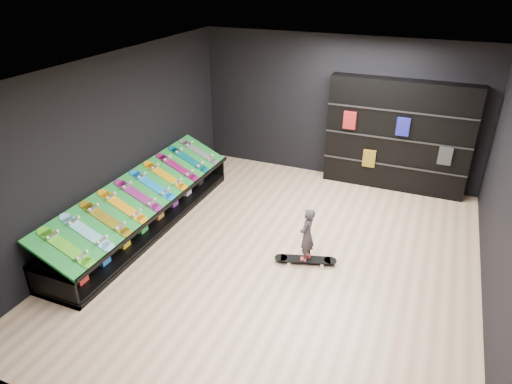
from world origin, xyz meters
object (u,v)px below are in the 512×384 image
at_px(back_shelving, 397,136).
at_px(floor_skateboard, 305,261).
at_px(display_rack, 146,214).
at_px(child, 306,244).

relative_size(back_shelving, floor_skateboard, 2.89).
relative_size(display_rack, back_shelving, 1.59).
height_order(display_rack, child, child).
height_order(display_rack, floor_skateboard, display_rack).
xyz_separation_m(back_shelving, child, (-0.86, -3.31, -0.77)).
bearing_deg(back_shelving, display_rack, -139.11).
xyz_separation_m(display_rack, floor_skateboard, (2.98, 0.01, -0.20)).
bearing_deg(display_rack, floor_skateboard, 0.17).
height_order(back_shelving, floor_skateboard, back_shelving).
bearing_deg(floor_skateboard, display_rack, 163.20).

